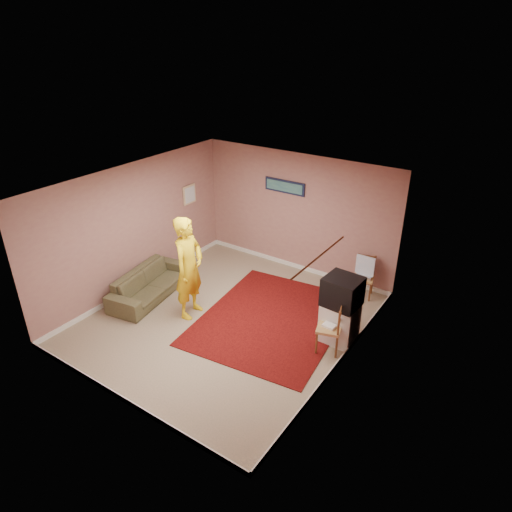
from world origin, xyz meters
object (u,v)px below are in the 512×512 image
Objects in this scene: sofa at (150,283)px; crt_tv at (342,291)px; person at (189,268)px; tv_cabinet at (339,322)px; chair_b at (330,322)px; chair_a at (364,273)px.

crt_tv is at bearing -87.98° from sofa.
tv_cabinet is at bearing -82.11° from person.
chair_b is 0.26× the size of person.
crt_tv is 0.55m from chair_b.
tv_cabinet is 0.38× the size of sofa.
chair_b is 3.75m from sofa.
person is at bearing -159.58° from crt_tv.
tv_cabinet is 1.44× the size of chair_b.
chair_a is 0.24× the size of person.
chair_b is 2.68m from person.
crt_tv reaches higher than chair_b.
person is (-2.63, -0.80, 0.01)m from crt_tv.
chair_a is at bearing -54.28° from person.
person reaches higher than crt_tv.
crt_tv is 1.25× the size of chair_b.
person reaches higher than chair_a.
tv_cabinet is 1.55× the size of chair_a.
chair_a is at bearing 97.73° from tv_cabinet.
crt_tv is at bearing 159.31° from chair_b.
chair_b is at bearing -93.09° from sofa.
crt_tv is 0.33× the size of sofa.
sofa is at bearing 80.35° from person.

